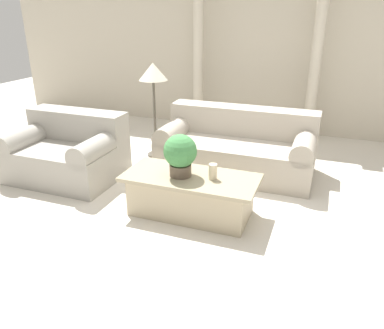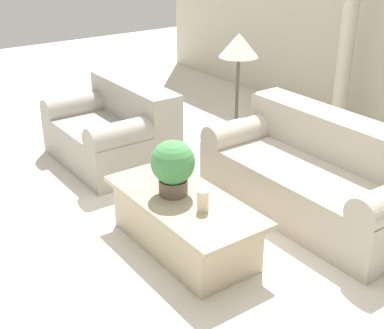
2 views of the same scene
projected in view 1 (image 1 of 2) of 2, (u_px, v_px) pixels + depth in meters
The scene contains 10 objects.
ground_plane at pixel (200, 200), 4.30m from camera, with size 16.00×16.00×0.00m, color silver.
wall_back at pixel (260, 37), 6.31m from camera, with size 10.00×0.06×3.20m.
sofa_long at pixel (237, 147), 4.99m from camera, with size 2.00×0.97×0.82m.
loveseat at pixel (68, 151), 4.81m from camera, with size 1.35×0.97×0.82m.
coffee_table at pixel (190, 194), 3.95m from camera, with size 1.40×0.65×0.44m.
potted_plant at pixel (180, 154), 3.78m from camera, with size 0.34×0.34×0.44m.
pillar_candle at pixel (213, 172), 3.77m from camera, with size 0.09×0.09×0.16m.
floor_lamp at pixel (153, 78), 5.19m from camera, with size 0.40×0.40×1.36m.
column_left at pixel (198, 62), 6.43m from camera, with size 0.24×0.24×2.35m.
column_right at pixel (315, 67), 5.80m from camera, with size 0.24×0.24×2.35m.
Camera 1 is at (1.24, -3.60, 2.02)m, focal length 35.00 mm.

